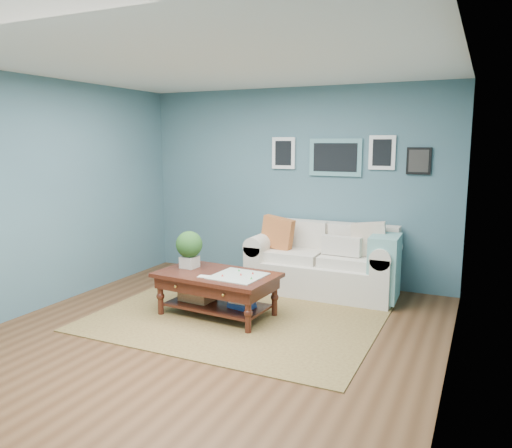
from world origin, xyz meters
The scene contains 4 objects.
room_shell centered at (0.02, 0.06, 1.36)m, with size 5.00×5.02×2.70m.
area_rug centered at (0.00, 0.73, 0.01)m, with size 3.10×2.48×0.01m, color brown.
loveseat centered at (0.67, 2.03, 0.40)m, with size 1.93×0.88×0.99m.
coffee_table centered at (-0.30, 0.65, 0.41)m, with size 1.38×0.87×0.93m.
Camera 1 is at (2.47, -4.11, 1.96)m, focal length 35.00 mm.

